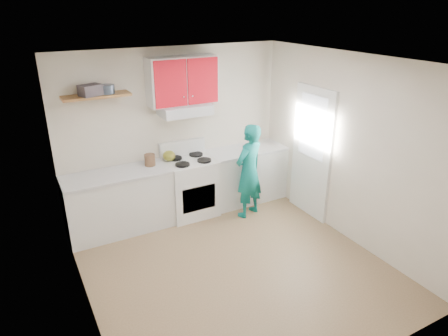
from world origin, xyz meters
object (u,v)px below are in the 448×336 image
kettle (169,156)px  crock (150,161)px  stove (190,187)px  person (249,171)px  tin (107,89)px

kettle → crock: 0.32m
stove → person: bearing=-31.3°
stove → person: 0.97m
crock → person: (1.39, -0.56, -0.24)m
kettle → person: size_ratio=0.13×
tin → stove: bearing=-8.1°
kettle → crock: crock is taller
tin → crock: size_ratio=1.02×
stove → kettle: size_ratio=4.75×
kettle → stove: bearing=-32.3°
kettle → crock: size_ratio=1.00×
person → crock: bearing=-42.3°
kettle → person: 1.25m
crock → person: 1.52m
person → kettle: bearing=-49.6°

